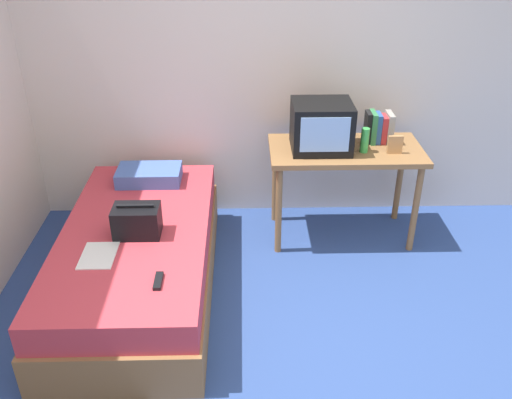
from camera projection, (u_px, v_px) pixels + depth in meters
The scene contains 12 objects.
ground_plane at pixel (286, 375), 3.19m from camera, with size 8.00×8.00×0.00m, color #2D4784.
wall_back at pixel (272, 62), 4.31m from camera, with size 5.20×0.10×2.60m, color beige.
bed at pixel (139, 259), 3.78m from camera, with size 1.00×2.00×0.50m.
desk at pixel (345, 160), 4.20m from camera, with size 1.16×0.60×0.77m.
tv at pixel (321, 126), 4.06m from camera, with size 0.44×0.39×0.36m.
water_bottle at pixel (365, 140), 4.05m from camera, with size 0.06×0.06×0.19m, color green.
book_row at pixel (379, 128), 4.21m from camera, with size 0.21×0.17×0.24m.
picture_frame at pixel (395, 145), 4.03m from camera, with size 0.11×0.02×0.14m, color #B27F4C.
pillow at pixel (149, 175), 4.24m from camera, with size 0.49×0.30×0.11m, color #4766AD.
handbag at pixel (137, 221), 3.55m from camera, with size 0.30×0.20×0.23m.
magazine at pixel (98, 255), 3.38m from camera, with size 0.21×0.29×0.01m, color white.
remote_dark at pixel (158, 281), 3.14m from camera, with size 0.04×0.16×0.02m, color black.
Camera 1 is at (-0.23, -2.29, 2.45)m, focal length 38.45 mm.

